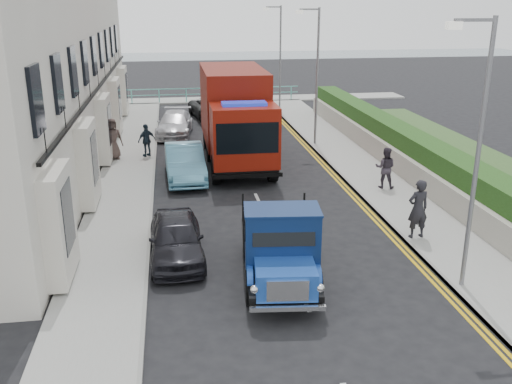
{
  "coord_description": "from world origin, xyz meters",
  "views": [
    {
      "loc": [
        -3.16,
        -14.68,
        7.33
      ],
      "look_at": [
        -0.55,
        2.7,
        1.4
      ],
      "focal_mm": 40.0,
      "sensor_mm": 36.0,
      "label": 1
    }
  ],
  "objects_px": {
    "lamp_far": "(279,52)",
    "parked_car_front": "(176,238)",
    "red_lorry": "(235,114)",
    "lamp_near": "(475,143)",
    "bedford_lorry": "(281,252)",
    "pedestrian_east_near": "(418,209)",
    "lamp_mid": "(315,69)"
  },
  "relations": [
    {
      "from": "lamp_near",
      "to": "bedford_lorry",
      "type": "xyz_separation_m",
      "value": [
        -4.66,
        0.74,
        -2.94
      ]
    },
    {
      "from": "lamp_near",
      "to": "lamp_mid",
      "type": "height_order",
      "value": "same"
    },
    {
      "from": "lamp_near",
      "to": "parked_car_front",
      "type": "bearing_deg",
      "value": 157.87
    },
    {
      "from": "lamp_near",
      "to": "pedestrian_east_near",
      "type": "relative_size",
      "value": 3.64
    },
    {
      "from": "red_lorry",
      "to": "lamp_mid",
      "type": "bearing_deg",
      "value": 30.44
    },
    {
      "from": "lamp_near",
      "to": "lamp_mid",
      "type": "bearing_deg",
      "value": 90.0
    },
    {
      "from": "bedford_lorry",
      "to": "parked_car_front",
      "type": "height_order",
      "value": "bedford_lorry"
    },
    {
      "from": "lamp_mid",
      "to": "bedford_lorry",
      "type": "distance_m",
      "value": 16.22
    },
    {
      "from": "lamp_far",
      "to": "red_lorry",
      "type": "bearing_deg",
      "value": -109.27
    },
    {
      "from": "lamp_near",
      "to": "red_lorry",
      "type": "relative_size",
      "value": 0.85
    },
    {
      "from": "bedford_lorry",
      "to": "lamp_near",
      "type": "bearing_deg",
      "value": -2.93
    },
    {
      "from": "lamp_near",
      "to": "lamp_far",
      "type": "distance_m",
      "value": 26.0
    },
    {
      "from": "bedford_lorry",
      "to": "pedestrian_east_near",
      "type": "bearing_deg",
      "value": 33.17
    },
    {
      "from": "red_lorry",
      "to": "pedestrian_east_near",
      "type": "relative_size",
      "value": 4.28
    },
    {
      "from": "lamp_far",
      "to": "bedford_lorry",
      "type": "distance_m",
      "value": 25.85
    },
    {
      "from": "red_lorry",
      "to": "parked_car_front",
      "type": "distance_m",
      "value": 10.99
    },
    {
      "from": "lamp_mid",
      "to": "lamp_far",
      "type": "height_order",
      "value": "same"
    },
    {
      "from": "lamp_far",
      "to": "parked_car_front",
      "type": "xyz_separation_m",
      "value": [
        -7.38,
        -23.0,
        -3.34
      ]
    },
    {
      "from": "lamp_mid",
      "to": "pedestrian_east_near",
      "type": "relative_size",
      "value": 3.64
    },
    {
      "from": "red_lorry",
      "to": "pedestrian_east_near",
      "type": "distance_m",
      "value": 11.27
    },
    {
      "from": "lamp_near",
      "to": "pedestrian_east_near",
      "type": "height_order",
      "value": "lamp_near"
    },
    {
      "from": "red_lorry",
      "to": "parked_car_front",
      "type": "xyz_separation_m",
      "value": [
        -2.99,
        -10.45,
        -1.63
      ]
    },
    {
      "from": "lamp_mid",
      "to": "parked_car_front",
      "type": "bearing_deg",
      "value": -119.57
    },
    {
      "from": "bedford_lorry",
      "to": "parked_car_front",
      "type": "bearing_deg",
      "value": 146.35
    },
    {
      "from": "lamp_near",
      "to": "lamp_far",
      "type": "height_order",
      "value": "same"
    },
    {
      "from": "parked_car_front",
      "to": "pedestrian_east_near",
      "type": "bearing_deg",
      "value": 0.49
    },
    {
      "from": "lamp_mid",
      "to": "lamp_far",
      "type": "relative_size",
      "value": 1.0
    },
    {
      "from": "lamp_far",
      "to": "red_lorry",
      "type": "distance_m",
      "value": 13.4
    },
    {
      "from": "lamp_near",
      "to": "red_lorry",
      "type": "distance_m",
      "value": 14.25
    },
    {
      "from": "lamp_near",
      "to": "lamp_far",
      "type": "xyz_separation_m",
      "value": [
        0.0,
        26.0,
        0.0
      ]
    },
    {
      "from": "lamp_far",
      "to": "bedford_lorry",
      "type": "relative_size",
      "value": 1.4
    },
    {
      "from": "lamp_mid",
      "to": "lamp_far",
      "type": "bearing_deg",
      "value": 90.0
    }
  ]
}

